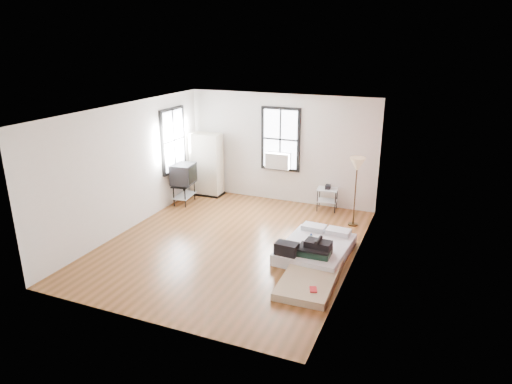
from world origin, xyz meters
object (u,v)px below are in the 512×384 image
at_px(tv_stand, 184,175).
at_px(wardrobe, 207,165).
at_px(mattress_main, 315,248).
at_px(floor_lamp, 357,168).
at_px(mattress_bare, 311,272).
at_px(side_table, 328,193).

bearing_deg(tv_stand, wardrobe, 68.16).
xyz_separation_m(mattress_main, floor_lamp, (0.41, 1.82, 1.22)).
relative_size(wardrobe, floor_lamp, 1.06).
height_order(mattress_bare, wardrobe, wardrobe).
bearing_deg(tv_stand, side_table, 6.78).
relative_size(mattress_bare, wardrobe, 1.02).
distance_m(wardrobe, side_table, 3.37).
bearing_deg(mattress_bare, tv_stand, 146.84).
bearing_deg(tv_stand, floor_lamp, -4.98).
height_order(wardrobe, floor_lamp, wardrobe).
bearing_deg(mattress_bare, wardrobe, 137.56).
height_order(wardrobe, tv_stand, wardrobe).
xyz_separation_m(wardrobe, side_table, (3.35, 0.07, -0.40)).
xyz_separation_m(mattress_bare, floor_lamp, (0.23, 2.73, 1.26)).
height_order(mattress_main, floor_lamp, floor_lamp).
distance_m(side_table, floor_lamp, 1.41).
relative_size(floor_lamp, tv_stand, 1.52).
relative_size(wardrobe, tv_stand, 1.61).
distance_m(mattress_main, floor_lamp, 2.23).
bearing_deg(floor_lamp, side_table, 138.27).
height_order(mattress_main, wardrobe, wardrobe).
distance_m(floor_lamp, tv_stand, 4.41).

